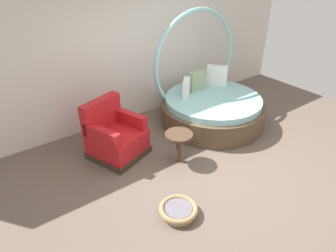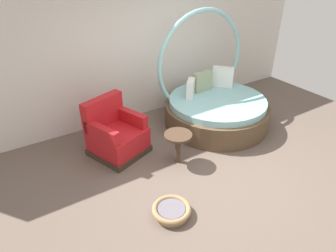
# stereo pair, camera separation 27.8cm
# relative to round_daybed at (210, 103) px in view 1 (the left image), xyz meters

# --- Properties ---
(ground_plane) EXTENTS (8.00, 8.00, 0.02)m
(ground_plane) POSITION_rel_round_daybed_xyz_m (-1.03, -1.19, -0.39)
(ground_plane) COLOR #66564C
(back_wall) EXTENTS (8.00, 0.12, 2.85)m
(back_wall) POSITION_rel_round_daybed_xyz_m (-1.03, 1.16, 1.04)
(back_wall) COLOR silver
(back_wall) RESTS_ON ground_plane
(round_daybed) EXTENTS (2.00, 2.00, 2.11)m
(round_daybed) POSITION_rel_round_daybed_xyz_m (0.00, 0.00, 0.00)
(round_daybed) COLOR brown
(round_daybed) RESTS_ON ground_plane
(red_armchair) EXTENTS (1.02, 1.02, 0.94)m
(red_armchair) POSITION_rel_round_daybed_xyz_m (-2.05, 0.08, -0.05)
(red_armchair) COLOR #38281E
(red_armchair) RESTS_ON ground_plane
(pet_basket) EXTENTS (0.51, 0.51, 0.13)m
(pet_basket) POSITION_rel_round_daybed_xyz_m (-2.04, -1.61, -0.31)
(pet_basket) COLOR #9E7F56
(pet_basket) RESTS_ON ground_plane
(side_table) EXTENTS (0.44, 0.44, 0.52)m
(side_table) POSITION_rel_round_daybed_xyz_m (-1.33, -0.70, 0.04)
(side_table) COLOR #473323
(side_table) RESTS_ON ground_plane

